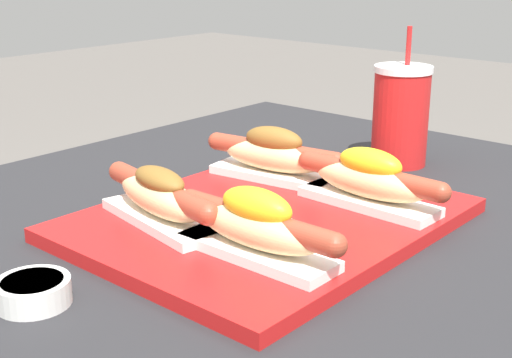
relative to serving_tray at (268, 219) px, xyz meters
The scene contains 7 objects.
serving_tray is the anchor object (origin of this frame).
hot_dog_0 0.14m from the serving_tray, 145.06° to the right, with size 0.06×0.23×0.08m.
hot_dog_1 0.14m from the serving_tray, 38.07° to the right, with size 0.06×0.23×0.08m.
hot_dog_2 0.14m from the serving_tray, 146.78° to the left, with size 0.09×0.22×0.07m.
hot_dog_3 0.15m from the serving_tray, 36.87° to the left, with size 0.09×0.22×0.08m.
sauce_bowl 0.31m from the serving_tray, behind, with size 0.07×0.07×0.03m.
drink_cup 0.35m from the serving_tray, ahead, with size 0.09×0.09×0.22m.
Camera 1 is at (-0.62, -0.52, 1.03)m, focal length 50.00 mm.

